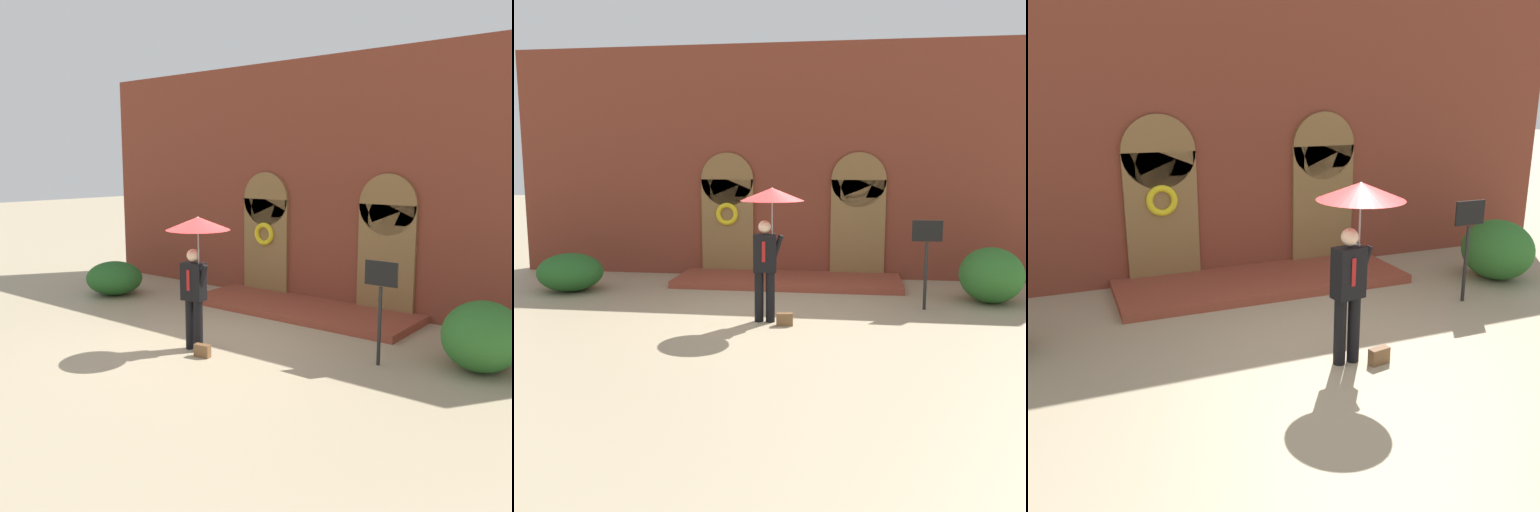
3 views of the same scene
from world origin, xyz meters
TOP-DOWN VIEW (x-y plane):
  - ground_plane at (0.00, 0.00)m, footprint 80.00×80.00m
  - building_facade at (-0.00, 4.15)m, footprint 14.00×2.30m
  - person_with_umbrella at (0.05, -0.24)m, footprint 1.10×1.10m
  - handbag at (0.33, -0.44)m, footprint 0.30×0.17m
  - sign_post at (2.86, 1.04)m, footprint 0.56×0.06m
  - shrub_left at (-4.67, 1.67)m, footprint 1.43×1.34m
  - shrub_right at (4.25, 1.83)m, footprint 1.25×1.41m

SIDE VIEW (x-z plane):
  - ground_plane at x=0.00m, z-range 0.00..0.00m
  - handbag at x=0.33m, z-range 0.00..0.22m
  - shrub_left at x=-4.67m, z-range 0.00..0.83m
  - shrub_right at x=4.25m, z-range 0.00..1.12m
  - sign_post at x=2.86m, z-range 0.30..2.02m
  - person_with_umbrella at x=0.05m, z-range 0.73..3.09m
  - building_facade at x=0.00m, z-range -0.12..5.48m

